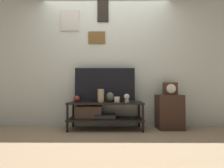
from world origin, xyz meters
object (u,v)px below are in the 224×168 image
(vase_urn_stoneware, at_px, (110,97))
(vase_tall_ceramic, at_px, (101,96))
(vase_round_glass, at_px, (77,99))
(mantel_clock, at_px, (170,89))
(television, at_px, (105,84))
(candle_jar, at_px, (117,99))
(decorative_bust, at_px, (127,98))

(vase_urn_stoneware, height_order, vase_tall_ceramic, vase_tall_ceramic)
(vase_urn_stoneware, distance_m, vase_round_glass, 0.61)
(vase_round_glass, xyz_separation_m, mantel_clock, (1.73, 0.11, 0.18))
(vase_tall_ceramic, bearing_deg, vase_round_glass, 168.08)
(vase_urn_stoneware, distance_m, vase_tall_ceramic, 0.19)
(television, distance_m, vase_tall_ceramic, 0.30)
(television, distance_m, mantel_clock, 1.23)
(vase_round_glass, relative_size, candle_jar, 1.17)
(vase_urn_stoneware, bearing_deg, mantel_clock, 5.88)
(vase_urn_stoneware, height_order, vase_round_glass, vase_urn_stoneware)
(mantel_clock, bearing_deg, vase_urn_stoneware, -174.12)
(television, distance_m, candle_jar, 0.40)
(vase_urn_stoneware, bearing_deg, vase_tall_ceramic, -150.94)
(mantel_clock, bearing_deg, television, 179.62)
(decorative_bust, relative_size, mantel_clock, 0.60)
(television, height_order, vase_tall_ceramic, television)
(vase_urn_stoneware, xyz_separation_m, vase_round_glass, (-0.61, 0.01, -0.03))
(vase_round_glass, height_order, candle_jar, vase_round_glass)
(vase_tall_ceramic, bearing_deg, mantel_clock, 9.06)
(television, distance_m, decorative_bust, 0.52)
(television, bearing_deg, mantel_clock, -0.38)
(candle_jar, bearing_deg, vase_tall_ceramic, -175.90)
(mantel_clock, bearing_deg, candle_jar, -169.54)
(vase_round_glass, height_order, mantel_clock, mantel_clock)
(vase_round_glass, bearing_deg, mantel_clock, 3.66)
(vase_tall_ceramic, xyz_separation_m, mantel_clock, (1.28, 0.20, 0.13))
(television, xyz_separation_m, mantel_clock, (1.22, -0.01, -0.08))
(vase_tall_ceramic, distance_m, candle_jar, 0.29)
(candle_jar, bearing_deg, mantel_clock, 10.46)
(candle_jar, bearing_deg, decorative_bust, -13.72)
(television, bearing_deg, vase_round_glass, -166.78)
(television, xyz_separation_m, vase_urn_stoneware, (0.10, -0.12, -0.24))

